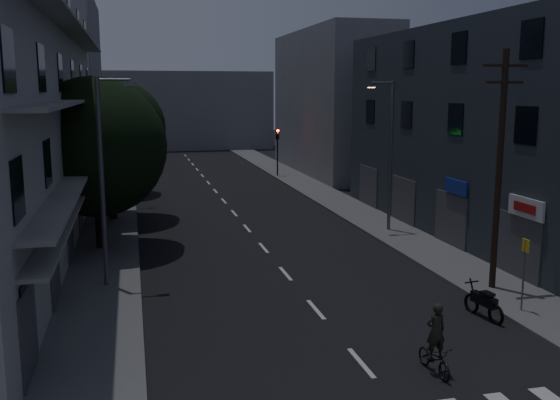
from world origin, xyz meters
name	(u,v)px	position (x,y,z in m)	size (l,w,h in m)	color
ground	(233,212)	(0.00, 25.00, 0.00)	(160.00, 160.00, 0.00)	black
sidewalk_left	(112,216)	(-7.50, 25.00, 0.07)	(3.00, 90.00, 0.15)	#565659
sidewalk_right	(344,206)	(7.50, 25.00, 0.07)	(3.00, 90.00, 0.15)	#565659
lane_markings	(219,196)	(0.00, 31.25, 0.01)	(0.15, 60.50, 0.01)	beige
building_left	(2,105)	(-11.98, 18.00, 6.99)	(7.00, 36.00, 14.00)	#A6A6A1
building_right	(505,134)	(11.99, 14.00, 5.50)	(6.19, 28.00, 11.00)	#282E37
building_far_left	(64,86)	(-12.00, 48.00, 8.00)	(6.00, 20.00, 16.00)	slate
building_far_right	(331,103)	(12.00, 42.00, 6.50)	(6.00, 20.00, 13.00)	slate
building_far_end	(178,110)	(0.00, 70.00, 5.00)	(24.00, 8.00, 10.00)	slate
tree_near	(97,141)	(-7.70, 16.96, 5.27)	(6.64, 6.64, 8.19)	black
tree_mid	(111,135)	(-7.28, 23.90, 5.10)	(6.43, 6.43, 7.91)	black
tree_far	(111,132)	(-7.54, 33.39, 4.67)	(5.84, 5.84, 7.22)	black
traffic_signal_far_right	(278,142)	(6.44, 39.98, 3.10)	(0.28, 0.37, 4.10)	black
traffic_signal_far_left	(127,144)	(-6.52, 40.96, 3.10)	(0.28, 0.37, 4.10)	black
street_lamp_left_near	(105,172)	(-7.17, 10.76, 4.60)	(1.51, 0.25, 8.00)	slate
street_lamp_right	(389,148)	(7.26, 17.34, 4.60)	(1.51, 0.25, 8.00)	slate
street_lamp_left_far	(118,137)	(-7.02, 28.89, 4.60)	(1.51, 0.25, 8.00)	#515258
utility_pole	(499,166)	(7.25, 6.96, 4.87)	(1.80, 0.24, 9.00)	black
bus_stop_sign	(525,262)	(6.80, 4.41, 1.89)	(0.06, 0.35, 2.52)	#595B60
motorcycle	(484,304)	(5.33, 4.42, 0.49)	(0.60, 1.94, 1.25)	black
cyclist	(435,350)	(1.72, 0.94, 0.68)	(0.67, 1.62, 2.01)	black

